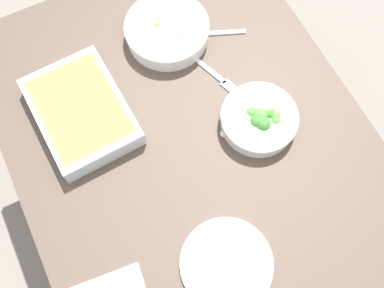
{
  "coord_description": "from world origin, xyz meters",
  "views": [
    {
      "loc": [
        0.4,
        -0.2,
        1.87
      ],
      "look_at": [
        0.0,
        0.0,
        0.74
      ],
      "focal_mm": 43.97,
      "sensor_mm": 36.0,
      "label": 1
    }
  ],
  "objects_px": {
    "stew_bowl": "(167,30)",
    "broccoli_bowl": "(259,119)",
    "spoon_by_stew": "(206,34)",
    "side_plate": "(226,264)",
    "spoon_by_broccoli": "(242,128)",
    "fork_on_table": "(215,75)",
    "baking_dish": "(81,111)"
  },
  "relations": [
    {
      "from": "stew_bowl",
      "to": "broccoli_bowl",
      "type": "bearing_deg",
      "value": 15.37
    },
    {
      "from": "stew_bowl",
      "to": "spoon_by_stew",
      "type": "xyz_separation_m",
      "value": [
        0.04,
        0.1,
        -0.03
      ]
    },
    {
      "from": "stew_bowl",
      "to": "side_plate",
      "type": "distance_m",
      "value": 0.65
    },
    {
      "from": "broccoli_bowl",
      "to": "spoon_by_broccoli",
      "type": "distance_m",
      "value": 0.05
    },
    {
      "from": "broccoli_bowl",
      "to": "fork_on_table",
      "type": "distance_m",
      "value": 0.19
    },
    {
      "from": "spoon_by_broccoli",
      "to": "fork_on_table",
      "type": "height_order",
      "value": "spoon_by_broccoli"
    },
    {
      "from": "spoon_by_broccoli",
      "to": "fork_on_table",
      "type": "xyz_separation_m",
      "value": [
        -0.17,
        0.01,
        -0.0
      ]
    },
    {
      "from": "broccoli_bowl",
      "to": "spoon_by_stew",
      "type": "bearing_deg",
      "value": 179.15
    },
    {
      "from": "side_plate",
      "to": "spoon_by_stew",
      "type": "relative_size",
      "value": 1.3
    },
    {
      "from": "stew_bowl",
      "to": "spoon_by_broccoli",
      "type": "distance_m",
      "value": 0.35
    },
    {
      "from": "broccoli_bowl",
      "to": "baking_dish",
      "type": "relative_size",
      "value": 0.65
    },
    {
      "from": "stew_bowl",
      "to": "broccoli_bowl",
      "type": "distance_m",
      "value": 0.36
    },
    {
      "from": "spoon_by_stew",
      "to": "spoon_by_broccoli",
      "type": "xyz_separation_m",
      "value": [
        0.3,
        -0.05,
        0.0
      ]
    },
    {
      "from": "baking_dish",
      "to": "side_plate",
      "type": "relative_size",
      "value": 1.42
    },
    {
      "from": "baking_dish",
      "to": "side_plate",
      "type": "xyz_separation_m",
      "value": [
        0.5,
        0.16,
        -0.03
      ]
    },
    {
      "from": "stew_bowl",
      "to": "side_plate",
      "type": "xyz_separation_m",
      "value": [
        0.63,
        -0.15,
        -0.03
      ]
    },
    {
      "from": "stew_bowl",
      "to": "baking_dish",
      "type": "height_order",
      "value": "same"
    },
    {
      "from": "side_plate",
      "to": "baking_dish",
      "type": "bearing_deg",
      "value": -162.47
    },
    {
      "from": "spoon_by_stew",
      "to": "fork_on_table",
      "type": "distance_m",
      "value": 0.14
    },
    {
      "from": "stew_bowl",
      "to": "baking_dish",
      "type": "relative_size",
      "value": 0.76
    },
    {
      "from": "baking_dish",
      "to": "side_plate",
      "type": "height_order",
      "value": "baking_dish"
    },
    {
      "from": "baking_dish",
      "to": "fork_on_table",
      "type": "bearing_deg",
      "value": 83.39
    },
    {
      "from": "spoon_by_stew",
      "to": "fork_on_table",
      "type": "height_order",
      "value": "spoon_by_stew"
    },
    {
      "from": "spoon_by_broccoli",
      "to": "spoon_by_stew",
      "type": "bearing_deg",
      "value": 171.08
    },
    {
      "from": "side_plate",
      "to": "spoon_by_stew",
      "type": "distance_m",
      "value": 0.64
    },
    {
      "from": "broccoli_bowl",
      "to": "fork_on_table",
      "type": "height_order",
      "value": "broccoli_bowl"
    },
    {
      "from": "stew_bowl",
      "to": "baking_dish",
      "type": "distance_m",
      "value": 0.33
    },
    {
      "from": "side_plate",
      "to": "spoon_by_stew",
      "type": "xyz_separation_m",
      "value": [
        -0.59,
        0.25,
        -0.0
      ]
    },
    {
      "from": "side_plate",
      "to": "spoon_by_broccoli",
      "type": "height_order",
      "value": "side_plate"
    },
    {
      "from": "side_plate",
      "to": "spoon_by_stew",
      "type": "height_order",
      "value": "side_plate"
    },
    {
      "from": "side_plate",
      "to": "spoon_by_broccoli",
      "type": "xyz_separation_m",
      "value": [
        -0.29,
        0.2,
        -0.0
      ]
    },
    {
      "from": "spoon_by_stew",
      "to": "spoon_by_broccoli",
      "type": "bearing_deg",
      "value": -8.92
    }
  ]
}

